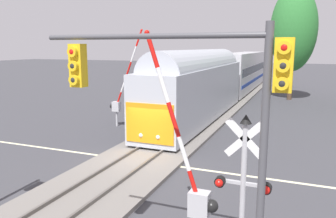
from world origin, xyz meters
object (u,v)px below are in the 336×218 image
commuter_train (225,76)px  traffic_signal_near_right (194,97)px  elm_centre_background (294,29)px  crossing_gate_far (119,97)px  crossing_signal_mast (243,180)px  crossing_gate_near (195,185)px

commuter_train → traffic_signal_near_right: traffic_signal_near_right is taller
commuter_train → elm_centre_background: elm_centre_background is taller
traffic_signal_near_right → elm_centre_background: size_ratio=0.52×
commuter_train → crossing_gate_far: bearing=-109.9°
crossing_gate_far → traffic_signal_near_right: (10.08, -14.28, 2.53)m
commuter_train → crossing_gate_far: crossing_gate_far is taller
commuter_train → crossing_signal_mast: bearing=-76.6°
commuter_train → traffic_signal_near_right: bearing=-79.0°
commuter_train → crossing_gate_near: 26.09m
traffic_signal_near_right → crossing_signal_mast: bearing=55.5°
crossing_signal_mast → crossing_gate_far: 17.01m
crossing_signal_mast → traffic_signal_near_right: size_ratio=0.67×
crossing_signal_mast → traffic_signal_near_right: 2.66m
crossing_gate_near → elm_centre_background: size_ratio=0.51×
crossing_gate_near → traffic_signal_near_right: size_ratio=1.00×
crossing_gate_far → commuter_train: bearing=70.1°
crossing_gate_near → crossing_signal_mast: size_ratio=1.48×
commuter_train → crossing_signal_mast: 26.84m
crossing_signal_mast → crossing_gate_far: crossing_gate_far is taller
crossing_gate_far → elm_centre_background: 21.59m
traffic_signal_near_right → commuter_train: bearing=101.0°
crossing_gate_far → traffic_signal_near_right: bearing=-54.8°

